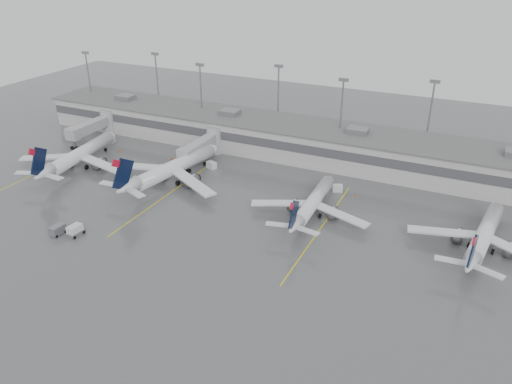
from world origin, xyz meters
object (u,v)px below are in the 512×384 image
at_px(jet_mid_left, 171,168).
at_px(jet_far_right, 484,235).
at_px(baggage_tug, 75,231).
at_px(jet_far_left, 78,155).
at_px(jet_mid_right, 312,203).

xyz_separation_m(jet_mid_left, jet_far_right, (66.12, -0.41, -0.50)).
relative_size(jet_mid_left, baggage_tug, 10.23).
height_order(jet_mid_left, jet_far_right, jet_mid_left).
height_order(jet_far_left, jet_mid_left, jet_mid_left).
bearing_deg(jet_far_left, jet_far_right, -6.40).
bearing_deg(jet_far_right, jet_mid_left, -172.46).
distance_m(jet_far_left, jet_far_right, 91.44).
bearing_deg(baggage_tug, jet_far_right, 25.58).
xyz_separation_m(jet_far_left, jet_mid_right, (59.69, 1.22, -0.51)).
bearing_deg(jet_mid_left, jet_mid_right, 7.20).
bearing_deg(baggage_tug, jet_mid_right, 39.19).
relative_size(jet_far_left, jet_mid_left, 0.97).
height_order(jet_mid_left, baggage_tug, jet_mid_left).
height_order(jet_mid_right, baggage_tug, jet_mid_right).
bearing_deg(jet_far_left, jet_mid_right, -6.55).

